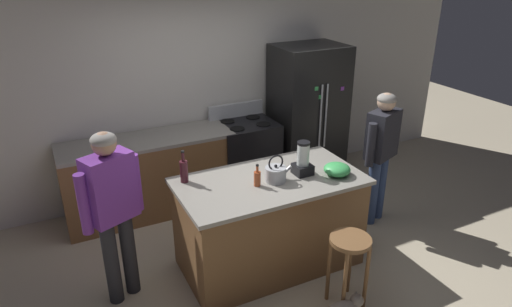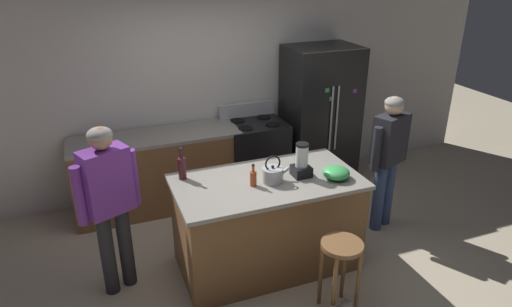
# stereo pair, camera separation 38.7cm
# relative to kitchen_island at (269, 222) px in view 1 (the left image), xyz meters

# --- Properties ---
(ground_plane) EXTENTS (14.00, 14.00, 0.00)m
(ground_plane) POSITION_rel_kitchen_island_xyz_m (0.00, 0.00, -0.48)
(ground_plane) COLOR beige
(back_wall) EXTENTS (8.00, 0.10, 2.70)m
(back_wall) POSITION_rel_kitchen_island_xyz_m (0.00, 1.95, 0.87)
(back_wall) COLOR silver
(back_wall) RESTS_ON ground_plane
(kitchen_island) EXTENTS (1.78, 0.95, 0.96)m
(kitchen_island) POSITION_rel_kitchen_island_xyz_m (0.00, 0.00, 0.00)
(kitchen_island) COLOR brown
(kitchen_island) RESTS_ON ground_plane
(back_counter_run) EXTENTS (2.00, 0.64, 0.96)m
(back_counter_run) POSITION_rel_kitchen_island_xyz_m (-0.80, 1.55, -0.00)
(back_counter_run) COLOR brown
(back_counter_run) RESTS_ON ground_plane
(refrigerator) EXTENTS (0.90, 0.73, 1.86)m
(refrigerator) POSITION_rel_kitchen_island_xyz_m (1.37, 1.50, 0.45)
(refrigerator) COLOR black
(refrigerator) RESTS_ON ground_plane
(stove_range) EXTENTS (0.76, 0.65, 1.14)m
(stove_range) POSITION_rel_kitchen_island_xyz_m (0.46, 1.52, 0.01)
(stove_range) COLOR black
(stove_range) RESTS_ON ground_plane
(person_by_island_left) EXTENTS (0.58, 0.36, 1.63)m
(person_by_island_left) POSITION_rel_kitchen_island_xyz_m (-1.43, 0.16, 0.50)
(person_by_island_left) COLOR #26262B
(person_by_island_left) RESTS_ON ground_plane
(person_by_sink_right) EXTENTS (0.58, 0.35, 1.56)m
(person_by_sink_right) POSITION_rel_kitchen_island_xyz_m (1.51, 0.18, 0.47)
(person_by_sink_right) COLOR #384C7A
(person_by_sink_right) RESTS_ON ground_plane
(bar_stool) EXTENTS (0.36, 0.36, 0.70)m
(bar_stool) POSITION_rel_kitchen_island_xyz_m (0.34, -0.84, 0.06)
(bar_stool) COLOR brown
(bar_stool) RESTS_ON ground_plane
(blender_appliance) EXTENTS (0.17, 0.17, 0.34)m
(blender_appliance) POSITION_rel_kitchen_island_xyz_m (0.34, -0.04, 0.62)
(blender_appliance) COLOR black
(blender_appliance) RESTS_ON kitchen_island
(bottle_cooking_sauce) EXTENTS (0.06, 0.06, 0.22)m
(bottle_cooking_sauce) POSITION_rel_kitchen_island_xyz_m (-0.17, -0.06, 0.55)
(bottle_cooking_sauce) COLOR #B24C26
(bottle_cooking_sauce) RESTS_ON kitchen_island
(bottle_wine) EXTENTS (0.08, 0.08, 0.32)m
(bottle_wine) POSITION_rel_kitchen_island_xyz_m (-0.74, 0.31, 0.59)
(bottle_wine) COLOR #471923
(bottle_wine) RESTS_ON kitchen_island
(mixing_bowl) EXTENTS (0.26, 0.26, 0.12)m
(mixing_bowl) POSITION_rel_kitchen_island_xyz_m (0.62, -0.20, 0.53)
(mixing_bowl) COLOR #3FB259
(mixing_bowl) RESTS_ON kitchen_island
(tea_kettle) EXTENTS (0.28, 0.20, 0.27)m
(tea_kettle) POSITION_rel_kitchen_island_xyz_m (0.03, -0.05, 0.55)
(tea_kettle) COLOR #B7BABF
(tea_kettle) RESTS_ON kitchen_island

